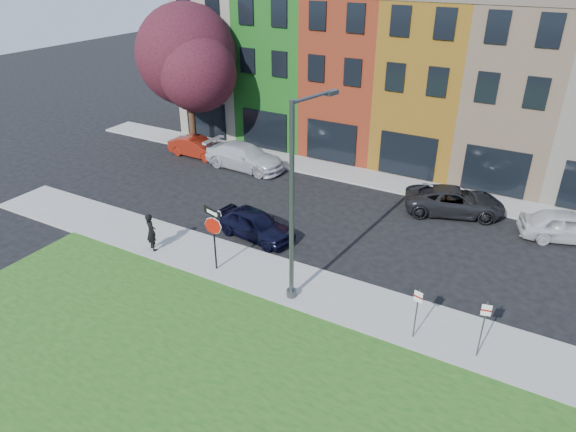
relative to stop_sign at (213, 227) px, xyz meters
The scene contains 15 objects.
ground 5.04m from the stop_sign, 30.33° to the right, with size 120.00×120.00×0.00m, color black.
sidewalk_near 6.33m from the stop_sign, ahead, with size 40.00×3.00×0.12m, color gray.
sidewalk_far 12.92m from the stop_sign, 85.85° to the left, with size 40.00×2.40×0.12m, color gray.
rowhouse_block 19.15m from the stop_sign, 85.70° to the left, with size 30.00×10.12×10.00m.
stop_sign is the anchor object (origin of this frame).
man 3.70m from the stop_sign, behind, with size 0.78×0.67×1.81m, color black.
sedan_near 3.67m from the stop_sign, 92.66° to the left, with size 4.36×2.26×1.42m, color black.
parked_car_red 14.34m from the stop_sign, 131.57° to the left, with size 4.02×1.41×1.32m, color maroon.
parked_car_silver 11.95m from the stop_sign, 117.71° to the left, with size 5.45×2.38×1.56m, color silver.
parked_car_dark 13.16m from the stop_sign, 54.50° to the left, with size 5.59×3.88×1.42m, color black.
parked_car_white 16.70m from the stop_sign, 38.94° to the left, with size 4.63×3.03×1.47m, color silver.
street_lamp 4.30m from the stop_sign, ahead, with size 0.86×2.54×7.91m.
parking_sign_a 8.80m from the stop_sign, ahead, with size 0.32×0.12×2.05m.
parking_sign_b 10.96m from the stop_sign, ahead, with size 0.32×0.12×2.25m.
tree_purple 16.48m from the stop_sign, 131.55° to the left, with size 7.81×6.84×9.50m.
Camera 1 is at (7.98, -12.43, 12.39)m, focal length 32.00 mm.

